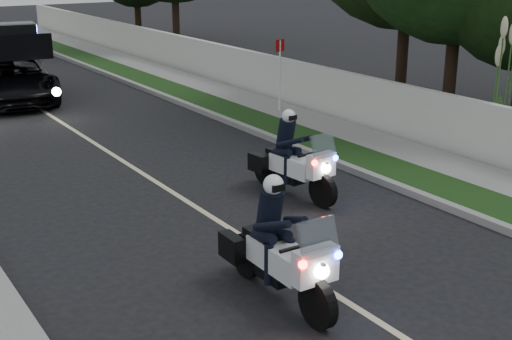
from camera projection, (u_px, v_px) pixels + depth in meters
The scene contains 15 objects.
ground at pixel (373, 319), 9.57m from camera, with size 120.00×120.00×0.00m, color black.
curb_right at pixel (243, 127), 19.66m from camera, with size 0.20×60.00×0.15m, color gray.
grass_verge at pixel (263, 123), 20.02m from camera, with size 1.20×60.00×0.16m, color #193814.
sidewalk_right at pixel (299, 118), 20.70m from camera, with size 1.40×60.00×0.16m, color gray.
property_wall at pixel (326, 92), 21.01m from camera, with size 0.22×60.00×1.50m, color beige.
lane_marking at pixel (106, 151), 17.56m from camera, with size 0.12×50.00×0.01m, color #BFB78C.
police_moto_left at pixel (278, 299), 10.12m from camera, with size 0.78×2.22×1.88m, color silver, non-canonical shape.
police_moto_right at pixel (292, 195), 14.40m from camera, with size 0.75×2.13×1.81m, color white, non-canonical shape.
police_suv at pixel (12, 100), 23.43m from camera, with size 2.68×5.79×2.82m, color black.
sign_post at pixel (279, 115), 21.39m from camera, with size 0.38×0.38×2.40m, color #A30B24, non-canonical shape.
pampas_far at pixel (493, 160), 16.77m from camera, with size 1.28×1.28×3.65m, color beige, non-canonical shape.
tree_right_b at pixel (446, 125), 20.19m from camera, with size 6.45×6.45×10.74m, color #1A3D14, non-canonical shape.
tree_right_c at pixel (399, 107), 22.51m from camera, with size 6.84×6.84×11.41m, color #1A3310, non-canonical shape.
tree_right_d at pixel (177, 50), 35.12m from camera, with size 6.53×6.53×10.88m, color #193612, non-canonical shape.
tree_right_e at pixel (139, 40), 39.32m from camera, with size 4.98×4.98×8.31m, color #17320F, non-canonical shape.
Camera 1 is at (-5.98, -6.23, 4.89)m, focal length 48.36 mm.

